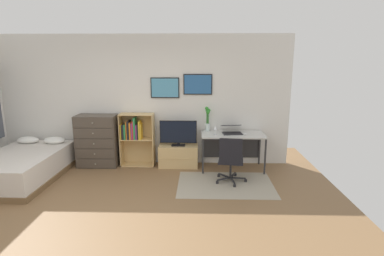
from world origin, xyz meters
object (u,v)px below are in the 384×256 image
(wine_glass, at_px, (215,128))
(office_chair, at_px, (231,159))
(dresser, at_px, (98,141))
(bookshelf, at_px, (135,135))
(bamboo_vase, at_px, (208,118))
(computer_mouse, at_px, (245,134))
(tv_stand, at_px, (179,156))
(laptop, at_px, (232,130))
(desk, at_px, (232,139))
(television, at_px, (178,133))
(bed, at_px, (23,166))

(wine_glass, bearing_deg, office_chair, -68.72)
(office_chair, height_order, wine_glass, wine_glass)
(dresser, distance_m, bookshelf, 0.78)
(office_chair, bearing_deg, bamboo_vase, 120.06)
(computer_mouse, relative_size, wine_glass, 0.58)
(tv_stand, xyz_separation_m, laptop, (1.09, -0.05, 0.58))
(tv_stand, bearing_deg, bookshelf, 176.76)
(dresser, bearing_deg, desk, -0.53)
(office_chair, relative_size, laptop, 1.87)
(bookshelf, bearing_deg, television, -4.63)
(bed, distance_m, desk, 4.05)
(bed, relative_size, computer_mouse, 19.17)
(bookshelf, distance_m, laptop, 2.01)
(tv_stand, bearing_deg, wine_glass, -16.19)
(bookshelf, bearing_deg, laptop, -2.88)
(bed, xyz_separation_m, computer_mouse, (4.20, 0.58, 0.50))
(dresser, bearing_deg, tv_stand, 0.51)
(bed, distance_m, tv_stand, 2.96)
(television, relative_size, desk, 0.60)
(bookshelf, distance_m, wine_glass, 1.69)
(bookshelf, height_order, bamboo_vase, bamboo_vase)
(bookshelf, bearing_deg, desk, -2.62)
(bamboo_vase, bearing_deg, tv_stand, -170.82)
(bamboo_vase, bearing_deg, computer_mouse, -21.96)
(laptop, bearing_deg, television, 172.19)
(bamboo_vase, bearing_deg, desk, -15.25)
(dresser, distance_m, laptop, 2.78)
(laptop, distance_m, computer_mouse, 0.31)
(dresser, height_order, bamboo_vase, bamboo_vase)
(bed, relative_size, bamboo_vase, 3.88)
(bookshelf, distance_m, desk, 2.02)
(bed, xyz_separation_m, bookshelf, (1.94, 0.84, 0.40))
(dresser, distance_m, bamboo_vase, 2.34)
(bookshelf, distance_m, office_chair, 2.13)
(computer_mouse, distance_m, bamboo_vase, 0.84)
(laptop, bearing_deg, office_chair, -102.49)
(dresser, bearing_deg, laptop, -0.70)
(dresser, relative_size, bamboo_vase, 2.10)
(television, relative_size, wine_glass, 4.21)
(desk, distance_m, bamboo_vase, 0.66)
(dresser, relative_size, television, 1.43)
(tv_stand, bearing_deg, dresser, -179.49)
(television, distance_m, desk, 1.11)
(television, xyz_separation_m, laptop, (1.09, -0.03, 0.09))
(desk, bearing_deg, bookshelf, 177.38)
(tv_stand, height_order, office_chair, office_chair)
(bookshelf, height_order, television, bookshelf)
(office_chair, bearing_deg, desk, 90.14)
(dresser, bearing_deg, computer_mouse, -3.55)
(laptop, bearing_deg, bamboo_vase, 156.82)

